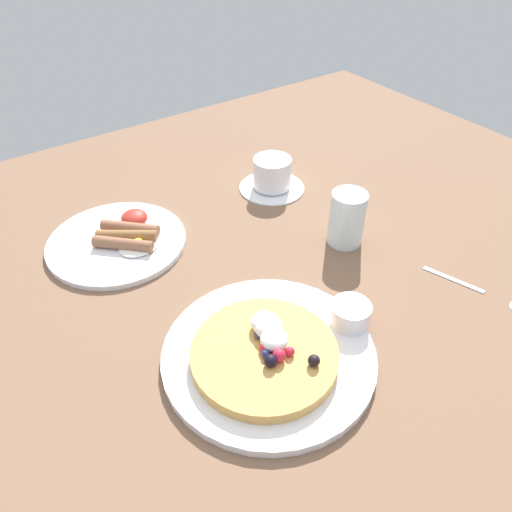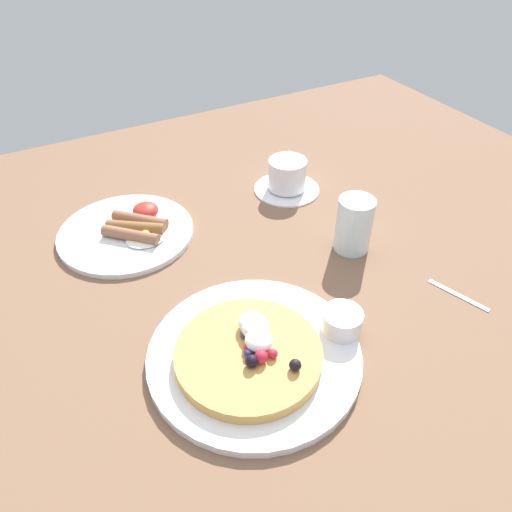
{
  "view_description": "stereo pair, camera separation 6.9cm",
  "coord_description": "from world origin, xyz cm",
  "px_view_note": "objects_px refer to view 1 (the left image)",
  "views": [
    {
      "loc": [
        -34.21,
        -49.68,
        53.82
      ],
      "look_at": [
        0.6,
        0.02,
        4.0
      ],
      "focal_mm": 34.64,
      "sensor_mm": 36.0,
      "label": 1
    },
    {
      "loc": [
        -28.32,
        -53.32,
        53.82
      ],
      "look_at": [
        0.6,
        0.02,
        4.0
      ],
      "focal_mm": 34.64,
      "sensor_mm": 36.0,
      "label": 2
    }
  ],
  "objects_px": {
    "syrup_ramekin": "(351,313)",
    "coffee_saucer": "(272,187)",
    "coffee_cup": "(272,172)",
    "water_glass": "(347,218)",
    "teaspoon": "(492,294)",
    "breakfast_plate": "(117,242)",
    "pancake_plate": "(269,355)"
  },
  "relations": [
    {
      "from": "coffee_cup",
      "to": "water_glass",
      "type": "distance_m",
      "value": 0.22
    },
    {
      "from": "syrup_ramekin",
      "to": "coffee_cup",
      "type": "bearing_deg",
      "value": 69.78
    },
    {
      "from": "coffee_saucer",
      "to": "teaspoon",
      "type": "height_order",
      "value": "same"
    },
    {
      "from": "coffee_saucer",
      "to": "pancake_plate",
      "type": "bearing_deg",
      "value": -126.98
    },
    {
      "from": "pancake_plate",
      "to": "coffee_cup",
      "type": "relative_size",
      "value": 2.99
    },
    {
      "from": "syrup_ramekin",
      "to": "coffee_saucer",
      "type": "xyz_separation_m",
      "value": [
        0.14,
        0.37,
        -0.03
      ]
    },
    {
      "from": "coffee_saucer",
      "to": "teaspoon",
      "type": "bearing_deg",
      "value": -78.33
    },
    {
      "from": "coffee_saucer",
      "to": "teaspoon",
      "type": "distance_m",
      "value": 0.46
    },
    {
      "from": "syrup_ramekin",
      "to": "teaspoon",
      "type": "bearing_deg",
      "value": -18.97
    },
    {
      "from": "pancake_plate",
      "to": "teaspoon",
      "type": "bearing_deg",
      "value": -15.84
    },
    {
      "from": "syrup_ramekin",
      "to": "coffee_saucer",
      "type": "relative_size",
      "value": 0.43
    },
    {
      "from": "pancake_plate",
      "to": "coffee_cup",
      "type": "height_order",
      "value": "coffee_cup"
    },
    {
      "from": "syrup_ramekin",
      "to": "water_glass",
      "type": "xyz_separation_m",
      "value": [
        0.14,
        0.16,
        0.02
      ]
    },
    {
      "from": "syrup_ramekin",
      "to": "water_glass",
      "type": "bearing_deg",
      "value": 48.86
    },
    {
      "from": "pancake_plate",
      "to": "syrup_ramekin",
      "type": "distance_m",
      "value": 0.13
    },
    {
      "from": "syrup_ramekin",
      "to": "coffee_cup",
      "type": "height_order",
      "value": "coffee_cup"
    },
    {
      "from": "breakfast_plate",
      "to": "pancake_plate",
      "type": "bearing_deg",
      "value": -78.86
    },
    {
      "from": "pancake_plate",
      "to": "water_glass",
      "type": "height_order",
      "value": "water_glass"
    },
    {
      "from": "syrup_ramekin",
      "to": "water_glass",
      "type": "relative_size",
      "value": 0.58
    },
    {
      "from": "breakfast_plate",
      "to": "water_glass",
      "type": "relative_size",
      "value": 2.48
    },
    {
      "from": "pancake_plate",
      "to": "breakfast_plate",
      "type": "relative_size",
      "value": 1.21
    },
    {
      "from": "teaspoon",
      "to": "coffee_cup",
      "type": "bearing_deg",
      "value": 101.52
    },
    {
      "from": "breakfast_plate",
      "to": "coffee_saucer",
      "type": "xyz_separation_m",
      "value": [
        0.34,
        -0.01,
        -0.0
      ]
    },
    {
      "from": "syrup_ramekin",
      "to": "teaspoon",
      "type": "height_order",
      "value": "syrup_ramekin"
    },
    {
      "from": "coffee_cup",
      "to": "breakfast_plate",
      "type": "bearing_deg",
      "value": 179.21
    },
    {
      "from": "coffee_saucer",
      "to": "teaspoon",
      "type": "xyz_separation_m",
      "value": [
        0.09,
        -0.45,
        -0.0
      ]
    },
    {
      "from": "coffee_cup",
      "to": "water_glass",
      "type": "relative_size",
      "value": 1.0
    },
    {
      "from": "coffee_cup",
      "to": "teaspoon",
      "type": "xyz_separation_m",
      "value": [
        0.09,
        -0.45,
        -0.04
      ]
    },
    {
      "from": "pancake_plate",
      "to": "teaspoon",
      "type": "height_order",
      "value": "pancake_plate"
    },
    {
      "from": "coffee_cup",
      "to": "teaspoon",
      "type": "distance_m",
      "value": 0.47
    },
    {
      "from": "syrup_ramekin",
      "to": "breakfast_plate",
      "type": "distance_m",
      "value": 0.43
    },
    {
      "from": "breakfast_plate",
      "to": "teaspoon",
      "type": "xyz_separation_m",
      "value": [
        0.43,
        -0.46,
        -0.0
      ]
    }
  ]
}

